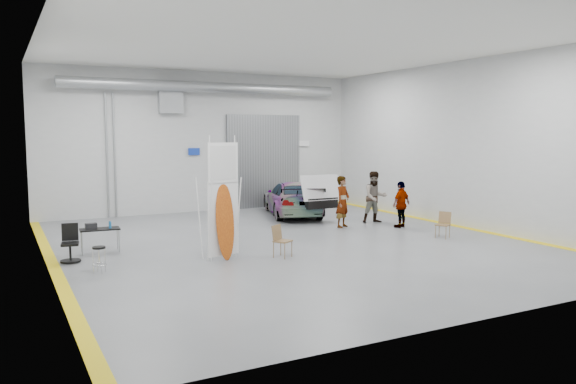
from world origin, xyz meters
name	(u,v)px	position (x,y,z in m)	size (l,w,h in m)	color
ground	(291,243)	(0.00, 0.00, 0.00)	(16.00, 16.00, 0.00)	slate
room_shell	(267,113)	(0.24, 2.22, 4.08)	(14.02, 16.18, 6.01)	#B2B4B6
sedan_car	(293,198)	(2.78, 5.10, 0.70)	(1.97, 4.83, 1.40)	white
person_a	(343,202)	(3.02, 1.69, 0.93)	(0.68, 0.45, 1.86)	#825D46
person_b	(375,197)	(4.66, 1.98, 0.98)	(0.96, 0.73, 1.96)	teal
person_c	(401,204)	(4.84, 0.65, 0.84)	(0.98, 0.40, 1.69)	#964632
surfboard_display	(222,210)	(-2.72, -1.24, 1.36)	(0.94, 0.38, 3.35)	white
folding_chair_near	(282,247)	(-1.14, -1.68, 0.28)	(0.57, 0.62, 0.89)	brown
folding_chair_far	(442,230)	(4.75, -1.57, 0.26)	(0.53, 0.65, 0.85)	brown
shop_stool	(99,260)	(-5.90, -1.15, 0.33)	(0.33, 0.33, 0.66)	black
work_table	(98,229)	(-5.55, 1.32, 0.69)	(1.13, 0.62, 0.89)	gray
office_chair	(70,246)	(-6.40, 0.44, 0.44)	(0.53, 0.54, 1.00)	black
trunk_lid	(320,186)	(2.78, 2.94, 1.42)	(1.63, 0.99, 0.04)	silver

